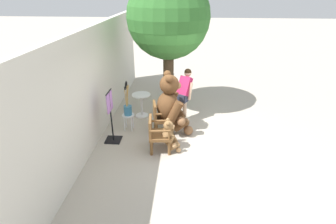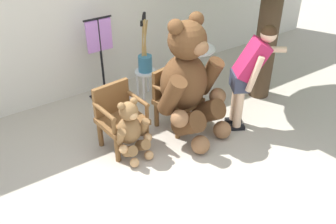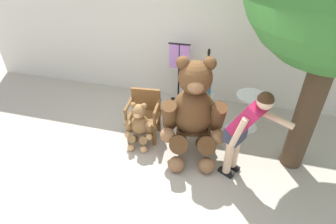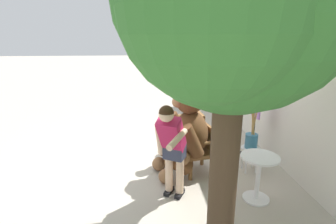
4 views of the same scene
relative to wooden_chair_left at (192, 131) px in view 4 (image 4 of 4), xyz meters
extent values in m
plane|color=#B2A899|center=(0.45, -0.74, -0.46)|extent=(60.00, 60.00, 0.00)
cube|color=silver|center=(0.45, 1.66, 0.94)|extent=(10.00, 0.16, 2.80)
cube|color=brown|center=(0.01, -0.06, -0.06)|extent=(0.61, 0.57, 0.07)
cylinder|color=brown|center=(-0.20, -0.29, -0.28)|extent=(0.07, 0.07, 0.37)
cylinder|color=brown|center=(0.25, -0.25, -0.28)|extent=(0.07, 0.07, 0.37)
cylinder|color=brown|center=(-0.24, 0.13, -0.28)|extent=(0.07, 0.07, 0.37)
cylinder|color=brown|center=(0.21, 0.17, -0.28)|extent=(0.07, 0.07, 0.37)
cube|color=brown|center=(-0.02, 0.17, 0.19)|extent=(0.52, 0.11, 0.42)
cylinder|color=brown|center=(-0.24, -0.09, 0.20)|extent=(0.10, 0.48, 0.06)
cylinder|color=brown|center=(-0.22, -0.29, 0.09)|extent=(0.05, 0.05, 0.22)
cylinder|color=brown|center=(0.25, -0.04, 0.20)|extent=(0.10, 0.48, 0.06)
cylinder|color=brown|center=(0.27, -0.25, 0.09)|extent=(0.05, 0.05, 0.22)
cube|color=brown|center=(0.90, -0.06, -0.06)|extent=(0.65, 0.62, 0.07)
cylinder|color=brown|center=(0.72, -0.31, -0.28)|extent=(0.07, 0.07, 0.37)
cylinder|color=brown|center=(1.17, -0.22, -0.28)|extent=(0.07, 0.07, 0.37)
cylinder|color=brown|center=(0.63, 0.10, -0.28)|extent=(0.07, 0.07, 0.37)
cylinder|color=brown|center=(1.08, 0.19, -0.28)|extent=(0.07, 0.07, 0.37)
cube|color=brown|center=(0.85, 0.16, 0.19)|extent=(0.52, 0.16, 0.42)
cylinder|color=brown|center=(0.66, -0.11, 0.20)|extent=(0.15, 0.48, 0.06)
cylinder|color=brown|center=(0.70, -0.32, 0.09)|extent=(0.05, 0.05, 0.22)
cylinder|color=brown|center=(1.14, -0.01, 0.20)|extent=(0.15, 0.48, 0.06)
cylinder|color=brown|center=(1.19, -0.22, 0.09)|extent=(0.05, 0.05, 0.22)
ellipsoid|color=brown|center=(0.90, -0.18, 0.30)|extent=(0.79, 0.71, 0.79)
sphere|color=brown|center=(0.91, -0.22, 0.91)|extent=(0.50, 0.50, 0.50)
ellipsoid|color=#8C603D|center=(0.95, -0.43, 0.88)|extent=(0.27, 0.23, 0.19)
sphere|color=black|center=(0.95, -0.43, 0.89)|extent=(0.07, 0.07, 0.07)
sphere|color=brown|center=(0.72, -0.23, 1.13)|extent=(0.20, 0.20, 0.20)
sphere|color=brown|center=(1.09, -0.16, 1.13)|extent=(0.20, 0.20, 0.20)
cylinder|color=brown|center=(0.56, -0.39, 0.30)|extent=(0.31, 0.47, 0.60)
sphere|color=#8C603D|center=(0.58, -0.55, 0.04)|extent=(0.24, 0.24, 0.24)
cylinder|color=brown|center=(1.29, -0.24, 0.30)|extent=(0.31, 0.47, 0.60)
sphere|color=#8C603D|center=(1.34, -0.39, 0.04)|extent=(0.24, 0.24, 0.24)
cylinder|color=brown|center=(0.75, -0.51, -0.12)|extent=(0.38, 0.54, 0.47)
sphere|color=#8C603D|center=(0.78, -0.75, -0.34)|extent=(0.25, 0.25, 0.25)
cylinder|color=brown|center=(1.17, -0.42, -0.12)|extent=(0.38, 0.54, 0.47)
sphere|color=#8C603D|center=(1.23, -0.65, -0.34)|extent=(0.25, 0.25, 0.25)
ellipsoid|color=olive|center=(0.01, -0.24, -0.09)|extent=(0.36, 0.31, 0.39)
sphere|color=olive|center=(0.01, -0.26, 0.21)|extent=(0.24, 0.24, 0.24)
ellipsoid|color=tan|center=(0.02, -0.36, 0.19)|extent=(0.12, 0.10, 0.09)
sphere|color=black|center=(0.02, -0.36, 0.19)|extent=(0.04, 0.04, 0.04)
sphere|color=olive|center=(-0.08, -0.26, 0.31)|extent=(0.10, 0.10, 0.10)
sphere|color=olive|center=(0.10, -0.24, 0.31)|extent=(0.10, 0.10, 0.10)
cylinder|color=olive|center=(-0.17, -0.32, -0.09)|extent=(0.13, 0.22, 0.29)
sphere|color=tan|center=(-0.17, -0.40, -0.22)|extent=(0.11, 0.11, 0.11)
cylinder|color=olive|center=(0.19, -0.29, -0.09)|extent=(0.13, 0.22, 0.29)
sphere|color=tan|center=(0.21, -0.36, -0.22)|extent=(0.11, 0.11, 0.11)
cylinder|color=olive|center=(-0.08, -0.39, -0.30)|extent=(0.16, 0.25, 0.23)
sphere|color=tan|center=(-0.08, -0.51, -0.40)|extent=(0.12, 0.12, 0.12)
cylinder|color=olive|center=(0.12, -0.37, -0.30)|extent=(0.16, 0.25, 0.23)
sphere|color=tan|center=(0.14, -0.49, -0.40)|extent=(0.12, 0.12, 0.12)
cube|color=black|center=(1.54, -0.62, -0.43)|extent=(0.25, 0.19, 0.06)
cylinder|color=beige|center=(1.54, -0.62, 0.01)|extent=(0.12, 0.12, 0.82)
cube|color=black|center=(1.62, -0.47, -0.43)|extent=(0.25, 0.19, 0.06)
cylinder|color=beige|center=(1.62, -0.47, 0.01)|extent=(0.12, 0.12, 0.82)
cube|color=#33384C|center=(1.58, -0.55, 0.29)|extent=(0.34, 0.37, 0.24)
cube|color=#B21E4C|center=(1.69, -0.61, 0.60)|extent=(0.53, 0.49, 0.57)
sphere|color=beige|center=(1.85, -0.69, 0.94)|extent=(0.21, 0.21, 0.21)
sphere|color=#382314|center=(1.85, -0.69, 0.96)|extent=(0.21, 0.21, 0.21)
cylinder|color=beige|center=(2.00, -0.56, 0.65)|extent=(0.54, 0.34, 0.12)
cylinder|color=beige|center=(1.60, -0.77, 0.48)|extent=(0.22, 0.17, 0.51)
cylinder|color=silver|center=(0.94, 0.91, -0.02)|extent=(0.34, 0.34, 0.03)
cylinder|color=silver|center=(1.04, 1.01, -0.25)|extent=(0.04, 0.04, 0.43)
cylinder|color=silver|center=(0.84, 1.01, -0.25)|extent=(0.04, 0.04, 0.43)
cylinder|color=silver|center=(1.04, 0.81, -0.25)|extent=(0.04, 0.04, 0.43)
cylinder|color=silver|center=(0.84, 0.81, -0.25)|extent=(0.04, 0.04, 0.43)
cylinder|color=teal|center=(0.94, 0.91, 0.13)|extent=(0.22, 0.22, 0.26)
cylinder|color=tan|center=(0.95, 0.92, 0.42)|extent=(0.07, 0.06, 0.70)
cylinder|color=black|center=(0.95, 0.92, 0.81)|extent=(0.05, 0.05, 0.08)
cylinder|color=tan|center=(0.96, 0.91, 0.47)|extent=(0.08, 0.14, 0.79)
cylinder|color=black|center=(0.96, 0.91, 0.91)|extent=(0.05, 0.06, 0.09)
cylinder|color=tan|center=(0.95, 0.92, 0.45)|extent=(0.11, 0.08, 0.75)
cylinder|color=black|center=(0.95, 0.92, 0.87)|extent=(0.05, 0.05, 0.09)
cylinder|color=tan|center=(0.95, 0.90, 0.46)|extent=(0.07, 0.05, 0.76)
cylinder|color=black|center=(0.95, 0.90, 0.88)|extent=(0.05, 0.05, 0.08)
cylinder|color=tan|center=(0.93, 0.94, 0.41)|extent=(0.09, 0.07, 0.66)
cylinder|color=black|center=(0.93, 0.94, 0.78)|extent=(0.05, 0.05, 0.09)
cylinder|color=white|center=(1.81, 0.68, 0.24)|extent=(0.56, 0.56, 0.03)
cylinder|color=white|center=(1.81, 0.68, -0.12)|extent=(0.07, 0.07, 0.69)
cylinder|color=white|center=(1.81, 0.68, -0.45)|extent=(0.40, 0.40, 0.03)
cylinder|color=#473523|center=(2.53, -0.09, 0.63)|extent=(0.33, 0.33, 2.17)
sphere|color=#33702D|center=(3.13, -0.45, 2.13)|extent=(1.45, 1.45, 1.45)
cube|color=black|center=(0.34, 1.20, -0.45)|extent=(0.40, 0.40, 0.02)
cylinder|color=black|center=(0.34, 1.20, 0.21)|extent=(0.04, 0.04, 1.35)
cylinder|color=black|center=(0.34, 1.20, 0.89)|extent=(0.44, 0.03, 0.03)
cube|color=#B77AD1|center=(0.34, 1.20, 0.63)|extent=(0.40, 0.03, 0.48)
camera|label=1|loc=(-5.40, -0.63, 3.17)|focal=28.00mm
camera|label=2|loc=(-1.73, -3.72, 2.72)|focal=40.00mm
camera|label=3|loc=(1.42, -3.62, 2.58)|focal=28.00mm
camera|label=4|loc=(5.16, -0.95, 1.94)|focal=28.00mm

